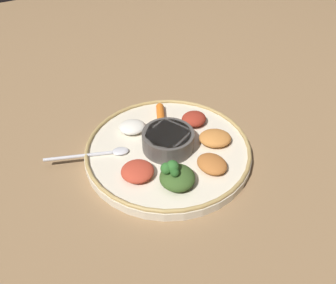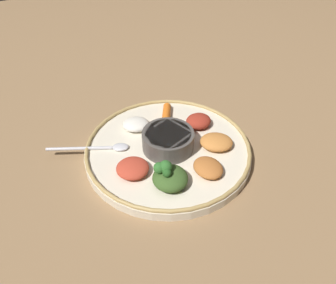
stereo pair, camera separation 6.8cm
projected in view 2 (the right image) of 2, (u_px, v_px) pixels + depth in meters
name	position (u px, v px, depth m)	size (l,w,h in m)	color
ground_plane	(168.00, 154.00, 0.72)	(2.40, 2.40, 0.00)	olive
platter	(168.00, 151.00, 0.71)	(0.35, 0.35, 0.02)	beige
platter_rim	(168.00, 146.00, 0.71)	(0.35, 0.35, 0.01)	tan
center_bowl	(168.00, 140.00, 0.69)	(0.11, 0.11, 0.04)	#4C4742
spoon	(101.00, 148.00, 0.70)	(0.08, 0.16, 0.01)	silver
greens_pile	(169.00, 176.00, 0.62)	(0.08, 0.08, 0.05)	#385623
carrot_near_spoon	(166.00, 113.00, 0.79)	(0.09, 0.06, 0.02)	orange
mound_berbere_red	(133.00, 168.00, 0.64)	(0.06, 0.06, 0.02)	#B73D28
mound_chickpea	(208.00, 168.00, 0.65)	(0.06, 0.05, 0.02)	#B2662D
mound_rice_white	(136.00, 124.00, 0.75)	(0.06, 0.05, 0.02)	silver
mound_squash	(216.00, 142.00, 0.70)	(0.07, 0.06, 0.02)	#C67A38
mound_beet	(198.00, 121.00, 0.76)	(0.06, 0.05, 0.03)	maroon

